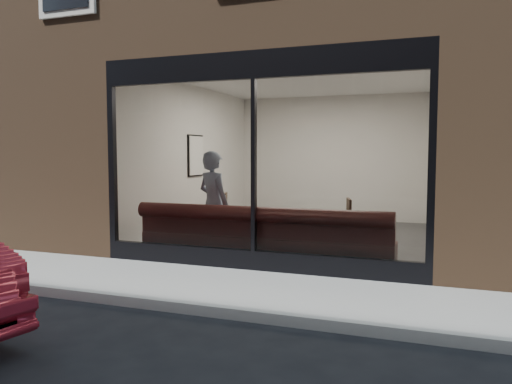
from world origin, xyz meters
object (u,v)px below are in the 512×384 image
(person, at_px, (214,204))
(cafe_table_left, at_px, (223,211))
(banquette, at_px, (263,250))
(cafe_chair_left, at_px, (216,229))
(cafe_table_right, at_px, (310,212))
(cafe_chair_right, at_px, (337,239))

(person, relative_size, cafe_table_left, 2.88)
(banquette, relative_size, cafe_chair_left, 8.84)
(person, relative_size, cafe_table_right, 2.59)
(cafe_chair_left, bearing_deg, cafe_chair_right, 152.86)
(banquette, relative_size, cafe_table_right, 5.86)
(banquette, height_order, cafe_chair_left, banquette)
(cafe_chair_left, bearing_deg, cafe_table_left, 101.47)
(banquette, distance_m, cafe_chair_right, 1.62)
(person, distance_m, cafe_table_left, 0.30)
(banquette, xyz_separation_m, cafe_chair_right, (0.91, 1.34, 0.01))
(cafe_table_left, height_order, cafe_table_right, cafe_table_right)
(person, bearing_deg, cafe_table_left, -79.00)
(cafe_chair_left, bearing_deg, banquette, 114.14)
(banquette, height_order, cafe_table_left, cafe_table_left)
(cafe_table_left, height_order, cafe_chair_left, cafe_table_left)
(cafe_table_right, bearing_deg, cafe_chair_left, 159.56)
(person, xyz_separation_m, cafe_table_left, (0.06, 0.26, -0.14))
(person, bearing_deg, cafe_chair_left, -42.25)
(cafe_table_right, bearing_deg, banquette, -119.36)
(cafe_chair_right, bearing_deg, cafe_chair_left, -24.25)
(person, bearing_deg, banquette, -172.20)
(banquette, distance_m, person, 1.21)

